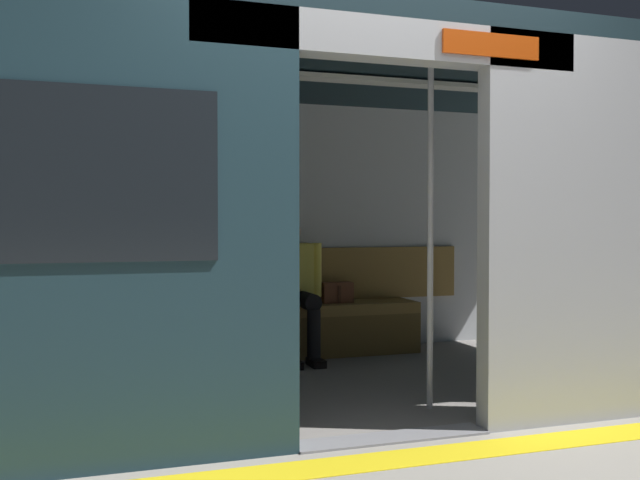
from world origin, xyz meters
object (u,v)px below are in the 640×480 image
(handbag, at_px, (336,292))
(book, at_px, (251,304))
(person_seated, at_px, (291,278))
(grab_pole_door, at_px, (283,233))
(bench_seat, at_px, (275,318))
(train_car, at_px, (306,164))
(grab_pole_far, at_px, (430,232))

(handbag, xyz_separation_m, book, (0.73, 0.00, -0.07))
(person_seated, distance_m, grab_pole_door, 1.92)
(person_seated, height_order, book, person_seated)
(handbag, bearing_deg, person_seated, 11.87)
(bench_seat, bearing_deg, person_seated, 155.41)
(train_car, xyz_separation_m, grab_pole_far, (-0.52, 0.76, -0.44))
(bench_seat, height_order, grab_pole_door, grab_pole_door)
(person_seated, xyz_separation_m, book, (0.31, -0.08, -0.21))
(handbag, relative_size, grab_pole_far, 0.12)
(train_car, bearing_deg, bench_seat, -93.91)
(bench_seat, height_order, grab_pole_far, grab_pole_far)
(handbag, height_order, grab_pole_far, grab_pole_far)
(book, distance_m, grab_pole_far, 2.03)
(train_car, relative_size, grab_pole_door, 3.06)
(grab_pole_far, bearing_deg, train_car, -55.53)
(grab_pole_door, bearing_deg, handbag, -117.78)
(train_car, bearing_deg, grab_pole_far, 124.47)
(handbag, bearing_deg, grab_pole_far, 87.39)
(person_seated, xyz_separation_m, grab_pole_far, (-0.34, 1.75, 0.39))
(handbag, bearing_deg, book, 0.37)
(bench_seat, bearing_deg, book, -9.04)
(grab_pole_door, xyz_separation_m, grab_pole_far, (-0.91, -0.04, 0.00))
(train_car, height_order, grab_pole_far, train_car)
(person_seated, xyz_separation_m, grab_pole_door, (0.57, 1.79, 0.39))
(train_car, height_order, grab_pole_door, train_car)
(handbag, relative_size, grab_pole_door, 0.12)
(person_seated, bearing_deg, train_car, 79.21)
(bench_seat, xyz_separation_m, grab_pole_door, (0.45, 1.85, 0.71))
(handbag, bearing_deg, train_car, 60.44)
(grab_pole_door, bearing_deg, train_car, -115.33)
(bench_seat, bearing_deg, handbag, -176.27)
(bench_seat, height_order, handbag, handbag)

